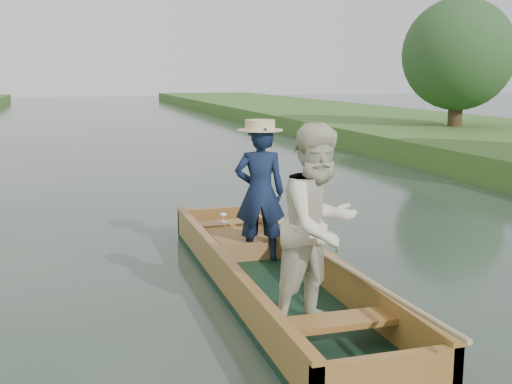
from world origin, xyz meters
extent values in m
plane|color=#283D30|center=(0.00, 0.00, 0.00)|extent=(120.00, 120.00, 0.00)
cylinder|color=#47331E|center=(9.80, 11.55, 1.21)|extent=(0.44, 0.44, 2.42)
sphere|color=#21441B|center=(9.80, 11.55, 2.82)|extent=(3.44, 3.44, 3.44)
sphere|color=#21441B|center=(10.40, 11.85, 2.42)|extent=(2.20, 2.20, 2.20)
cube|color=black|center=(0.00, 0.00, 0.04)|extent=(1.10, 5.00, 0.08)
cube|color=olive|center=(-0.51, 0.00, 0.24)|extent=(0.08, 5.00, 0.32)
cube|color=olive|center=(0.51, 0.00, 0.24)|extent=(0.08, 5.00, 0.32)
cube|color=olive|center=(0.00, 2.46, 0.24)|extent=(1.10, 0.08, 0.32)
cube|color=olive|center=(0.00, -2.46, 0.24)|extent=(1.10, 0.08, 0.32)
cube|color=olive|center=(-0.51, 0.00, 0.42)|extent=(0.10, 5.00, 0.04)
cube|color=olive|center=(0.51, 0.00, 0.42)|extent=(0.10, 5.00, 0.04)
cube|color=olive|center=(0.00, 1.90, 0.30)|extent=(0.94, 0.30, 0.05)
cube|color=olive|center=(0.00, -1.60, 0.30)|extent=(0.94, 0.30, 0.05)
imported|color=#121D39|center=(0.15, 0.93, 0.88)|extent=(0.65, 0.50, 1.59)
cylinder|color=beige|center=(0.15, 0.93, 1.63)|extent=(0.52, 0.52, 0.12)
imported|color=beige|center=(0.04, -1.12, 0.95)|extent=(1.05, 0.95, 1.75)
cube|color=brown|center=(0.09, 1.34, 0.19)|extent=(0.85, 0.90, 0.22)
sphere|color=tan|center=(0.40, 1.24, 0.42)|extent=(0.22, 0.22, 0.22)
sphere|color=tan|center=(0.40, 1.23, 0.59)|extent=(0.17, 0.17, 0.17)
sphere|color=tan|center=(0.34, 1.23, 0.66)|extent=(0.06, 0.06, 0.06)
sphere|color=tan|center=(0.47, 1.23, 0.66)|extent=(0.06, 0.06, 0.06)
sphere|color=tan|center=(0.40, 1.16, 0.57)|extent=(0.07, 0.07, 0.07)
sphere|color=tan|center=(0.30, 1.22, 0.46)|extent=(0.08, 0.08, 0.08)
sphere|color=tan|center=(0.50, 1.22, 0.46)|extent=(0.08, 0.08, 0.08)
sphere|color=tan|center=(0.35, 1.21, 0.33)|extent=(0.09, 0.09, 0.09)
sphere|color=tan|center=(0.46, 1.21, 0.33)|extent=(0.09, 0.09, 0.09)
cylinder|color=silver|center=(-0.05, 1.90, 0.33)|extent=(0.07, 0.07, 0.01)
cylinder|color=silver|center=(-0.05, 1.90, 0.37)|extent=(0.01, 0.01, 0.08)
ellipsoid|color=silver|center=(-0.05, 1.90, 0.43)|extent=(0.09, 0.09, 0.05)
cylinder|color=tan|center=(0.43, -0.41, 0.46)|extent=(0.04, 4.60, 0.20)
camera|label=1|loc=(-1.97, -6.00, 2.22)|focal=45.00mm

